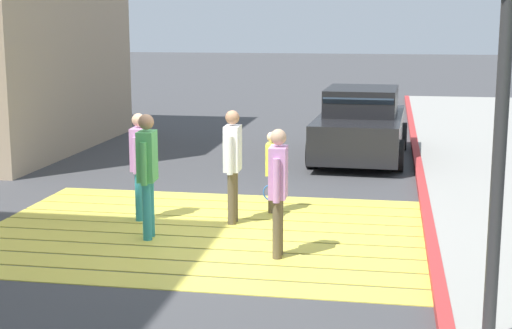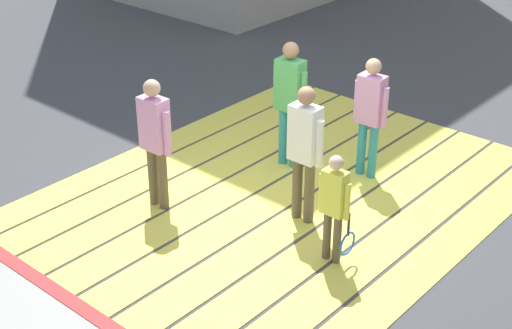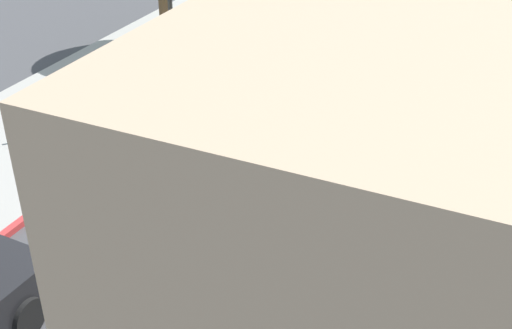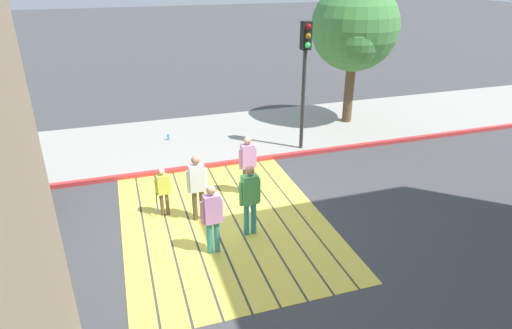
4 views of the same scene
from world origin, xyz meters
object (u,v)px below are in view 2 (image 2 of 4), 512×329
at_px(pedestrian_adult_lead, 290,96).
at_px(pedestrian_teen_behind, 370,110).
at_px(pedestrian_adult_trailing, 305,145).
at_px(pedestrian_adult_side, 155,135).
at_px(pedestrian_child_with_racket, 335,204).

xyz_separation_m(pedestrian_adult_lead, pedestrian_teen_behind, (0.45, -0.98, -0.07)).
xyz_separation_m(pedestrian_adult_trailing, pedestrian_adult_side, (-0.92, 1.55, -0.02)).
height_order(pedestrian_adult_lead, pedestrian_adult_side, pedestrian_adult_lead).
bearing_deg(pedestrian_adult_side, pedestrian_child_with_racket, -79.16).
bearing_deg(pedestrian_teen_behind, pedestrian_adult_side, 147.44).
bearing_deg(pedestrian_teen_behind, pedestrian_adult_trailing, -178.30).
distance_m(pedestrian_adult_trailing, pedestrian_child_with_racket, 0.95).
relative_size(pedestrian_adult_side, pedestrian_child_with_racket, 1.29).
distance_m(pedestrian_adult_lead, pedestrian_teen_behind, 1.08).
bearing_deg(pedestrian_adult_side, pedestrian_teen_behind, -32.56).
relative_size(pedestrian_adult_lead, pedestrian_child_with_racket, 1.36).
height_order(pedestrian_adult_side, pedestrian_child_with_racket, pedestrian_adult_side).
bearing_deg(pedestrian_adult_lead, pedestrian_child_with_racket, -129.26).
relative_size(pedestrian_adult_lead, pedestrian_adult_trailing, 1.03).
bearing_deg(pedestrian_adult_trailing, pedestrian_adult_side, 120.65).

